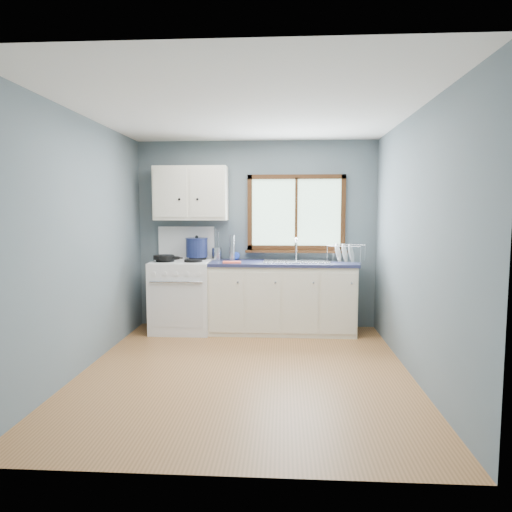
# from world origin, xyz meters

# --- Properties ---
(floor) EXTENTS (3.20, 3.60, 0.02)m
(floor) POSITION_xyz_m (0.00, 0.00, -0.01)
(floor) COLOR #A56E3C
(floor) RESTS_ON ground
(ceiling) EXTENTS (3.20, 3.60, 0.02)m
(ceiling) POSITION_xyz_m (0.00, 0.00, 2.51)
(ceiling) COLOR white
(ceiling) RESTS_ON wall_back
(wall_back) EXTENTS (3.20, 0.02, 2.50)m
(wall_back) POSITION_xyz_m (0.00, 1.81, 1.25)
(wall_back) COLOR slate
(wall_back) RESTS_ON ground
(wall_front) EXTENTS (3.20, 0.02, 2.50)m
(wall_front) POSITION_xyz_m (0.00, -1.81, 1.25)
(wall_front) COLOR slate
(wall_front) RESTS_ON ground
(wall_left) EXTENTS (0.02, 3.60, 2.50)m
(wall_left) POSITION_xyz_m (-1.61, 0.00, 1.25)
(wall_left) COLOR slate
(wall_left) RESTS_ON ground
(wall_right) EXTENTS (0.02, 3.60, 2.50)m
(wall_right) POSITION_xyz_m (1.61, 0.00, 1.25)
(wall_right) COLOR slate
(wall_right) RESTS_ON ground
(gas_range) EXTENTS (0.76, 0.69, 1.36)m
(gas_range) POSITION_xyz_m (-0.95, 1.47, 0.49)
(gas_range) COLOR white
(gas_range) RESTS_ON floor
(base_cabinets) EXTENTS (1.85, 0.60, 0.88)m
(base_cabinets) POSITION_xyz_m (0.36, 1.49, 0.41)
(base_cabinets) COLOR #EFE6CA
(base_cabinets) RESTS_ON floor
(countertop) EXTENTS (1.89, 0.64, 0.04)m
(countertop) POSITION_xyz_m (0.36, 1.49, 0.90)
(countertop) COLOR #1E2241
(countertop) RESTS_ON base_cabinets
(sink) EXTENTS (0.84, 0.46, 0.44)m
(sink) POSITION_xyz_m (0.54, 1.49, 0.86)
(sink) COLOR silver
(sink) RESTS_ON countertop
(window) EXTENTS (1.36, 0.10, 1.03)m
(window) POSITION_xyz_m (0.54, 1.77, 1.48)
(window) COLOR #9EC6A8
(window) RESTS_ON wall_back
(upper_cabinets) EXTENTS (0.95, 0.35, 0.70)m
(upper_cabinets) POSITION_xyz_m (-0.85, 1.63, 1.80)
(upper_cabinets) COLOR #EFE6CA
(upper_cabinets) RESTS_ON wall_back
(skillet) EXTENTS (0.42, 0.32, 0.05)m
(skillet) POSITION_xyz_m (-1.14, 1.31, 0.99)
(skillet) COLOR black
(skillet) RESTS_ON gas_range
(stockpot) EXTENTS (0.35, 0.35, 0.29)m
(stockpot) POSITION_xyz_m (-0.78, 1.62, 1.09)
(stockpot) COLOR #182049
(stockpot) RESTS_ON gas_range
(utensil_crock) EXTENTS (0.17, 0.17, 0.41)m
(utensil_crock) POSITION_xyz_m (-0.52, 1.67, 1.00)
(utensil_crock) COLOR silver
(utensil_crock) RESTS_ON countertop
(thermos) EXTENTS (0.09, 0.09, 0.33)m
(thermos) POSITION_xyz_m (-0.31, 1.64, 1.09)
(thermos) COLOR silver
(thermos) RESTS_ON countertop
(soap_bottle) EXTENTS (0.11, 0.11, 0.27)m
(soap_bottle) POSITION_xyz_m (-0.27, 1.66, 1.05)
(soap_bottle) COLOR blue
(soap_bottle) RESTS_ON countertop
(dish_towel) EXTENTS (0.24, 0.19, 0.02)m
(dish_towel) POSITION_xyz_m (-0.28, 1.31, 0.93)
(dish_towel) COLOR #E74C35
(dish_towel) RESTS_ON countertop
(dish_rack) EXTENTS (0.53, 0.47, 0.23)m
(dish_rack) POSITION_xyz_m (1.16, 1.53, 0.98)
(dish_rack) COLOR silver
(dish_rack) RESTS_ON countertop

